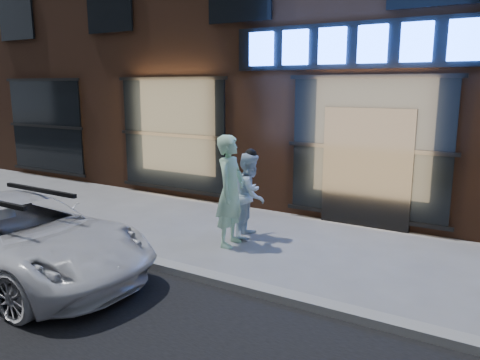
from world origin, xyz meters
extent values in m
plane|color=slate|center=(0.00, 0.00, 0.00)|extent=(90.00, 90.00, 0.00)
cube|color=gray|center=(0.00, 0.00, 0.06)|extent=(60.00, 0.25, 0.12)
cube|color=black|center=(-0.40, 3.95, 3.60)|extent=(5.20, 0.06, 0.90)
cube|color=black|center=(0.00, 3.92, 1.20)|extent=(1.80, 0.10, 2.40)
cube|color=#FFBF72|center=(-10.00, 3.98, 1.60)|extent=(3.00, 0.04, 2.60)
cube|color=black|center=(-10.00, 3.94, 1.60)|extent=(3.20, 0.06, 2.80)
cube|color=#FFBF72|center=(-5.00, 3.98, 1.60)|extent=(3.00, 0.04, 2.60)
cube|color=black|center=(-5.00, 3.94, 1.60)|extent=(3.20, 0.06, 2.80)
cube|color=#FFBF72|center=(0.00, 3.98, 1.60)|extent=(3.00, 0.04, 2.60)
cube|color=black|center=(0.00, 3.94, 1.60)|extent=(3.20, 0.06, 2.80)
cube|color=black|center=(-11.00, 3.94, 5.00)|extent=(1.60, 0.06, 1.60)
cube|color=black|center=(-7.00, 3.94, 5.00)|extent=(1.60, 0.06, 1.60)
cube|color=#2659FF|center=(-2.40, 3.88, 3.60)|extent=(0.55, 0.12, 0.70)
cube|color=#2659FF|center=(-1.60, 3.88, 3.60)|extent=(0.55, 0.12, 0.70)
cube|color=#2659FF|center=(-0.80, 3.88, 3.60)|extent=(0.55, 0.12, 0.70)
cube|color=#2659FF|center=(0.00, 3.88, 3.60)|extent=(0.55, 0.12, 0.70)
cube|color=#2659FF|center=(0.80, 3.88, 3.60)|extent=(0.55, 0.12, 0.70)
cube|color=#2659FF|center=(1.60, 3.88, 3.60)|extent=(0.55, 0.12, 0.70)
imported|color=#B6EFCE|center=(-1.72, 1.54, 1.00)|extent=(0.58, 0.79, 1.99)
imported|color=white|center=(-1.67, 2.16, 0.81)|extent=(0.77, 0.90, 1.61)
imported|color=silver|center=(-3.61, -1.31, 0.60)|extent=(4.36, 2.02, 1.21)
camera|label=1|loc=(2.63, -5.27, 2.83)|focal=35.00mm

